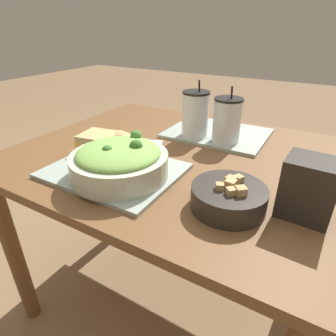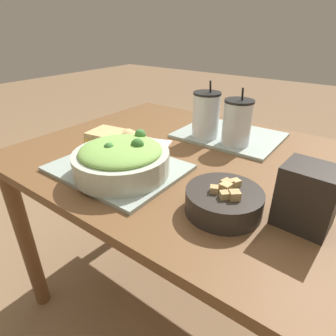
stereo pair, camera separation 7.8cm
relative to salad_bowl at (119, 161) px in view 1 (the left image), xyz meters
name	(u,v)px [view 1 (the left image)]	position (x,y,z in m)	size (l,w,h in m)	color
ground_plane	(174,293)	(0.04, 0.25, -0.80)	(12.00, 12.00, 0.00)	#846647
dining_table	(175,178)	(0.04, 0.25, -0.17)	(1.11, 0.92, 0.74)	brown
tray_near	(115,171)	(-0.04, 0.02, -0.05)	(0.39, 0.31, 0.01)	#99A89E
tray_far	(217,133)	(0.11, 0.49, -0.05)	(0.39, 0.31, 0.01)	#99A89E
salad_bowl	(119,161)	(0.00, 0.00, 0.00)	(0.28, 0.28, 0.11)	beige
soup_bowl	(229,197)	(0.32, 0.02, -0.03)	(0.18, 0.18, 0.08)	#2D2823
sandwich_near	(100,143)	(-0.17, 0.10, -0.02)	(0.14, 0.13, 0.06)	tan
baguette_near	(131,145)	(-0.06, 0.14, -0.01)	(0.14, 0.10, 0.07)	tan
drink_cup_dark	(196,116)	(0.05, 0.41, 0.03)	(0.10, 0.10, 0.21)	silver
drink_cup_red	(227,122)	(0.17, 0.41, 0.03)	(0.10, 0.10, 0.21)	silver
chip_bag	(309,188)	(0.48, 0.08, 0.01)	(0.12, 0.11, 0.14)	#28231E
napkin_folded	(145,144)	(-0.09, 0.26, -0.06)	(0.15, 0.12, 0.00)	white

